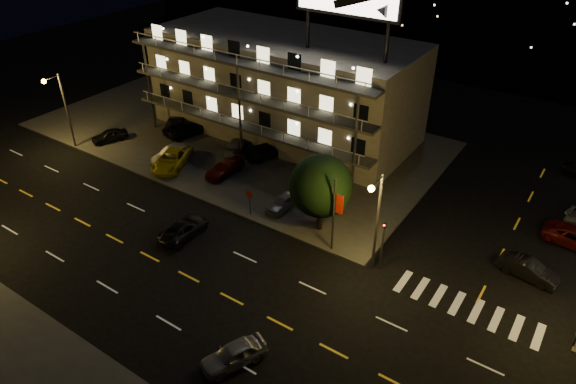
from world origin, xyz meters
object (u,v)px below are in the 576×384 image
Objects in this scene: side_car_0 at (528,269)px; road_car_west at (184,229)px; tree at (320,188)px; lot_car_7 at (237,144)px; lot_car_2 at (172,159)px; road_car_east at (234,354)px; lot_car_4 at (283,202)px.

road_car_west is (-23.87, -10.14, -0.06)m from side_car_0.
lot_car_7 is at bearing 153.60° from tree.
side_car_0 reaches higher than road_car_west.
tree reaches higher than lot_car_7.
lot_car_7 is (-14.04, 6.97, -3.24)m from tree.
lot_car_7 is 0.95× the size of road_car_west.
road_car_west is at bearing -141.97° from tree.
lot_car_2 is 1.22× the size of road_car_west.
road_car_west is (5.51, -13.64, -0.14)m from lot_car_7.
tree is at bearing 110.84° from side_car_0.
road_car_west is (-8.53, -6.67, -3.39)m from tree.
road_car_east is at bearing 111.45° from lot_car_7.
lot_car_7 is 1.07× the size of road_car_east.
lot_car_2 is 13.14m from lot_car_4.
lot_car_7 is 29.59m from side_car_0.
side_car_0 is at bearing 12.74° from tree.
side_car_0 is 25.93m from road_car_west.
lot_car_4 is 19.58m from side_car_0.
lot_car_2 is at bearing -41.56° from road_car_west.
lot_car_2 is 6.97m from lot_car_7.
lot_car_7 is at bearing 91.31° from side_car_0.
side_car_0 is (19.39, 2.67, -0.09)m from lot_car_4.
lot_car_2 is (-17.19, 0.75, -3.10)m from tree.
lot_car_7 is at bearing 153.22° from lot_car_4.
road_car_west is at bearing 95.11° from lot_car_7.
side_car_0 is at bearing -17.13° from lot_car_2.
road_car_east is (16.74, -21.15, -0.09)m from lot_car_7.
lot_car_2 is 1.51× the size of lot_car_4.
lot_car_7 is at bearing 41.22° from lot_car_2.
road_car_west is at bearing 121.12° from side_car_0.
tree reaches higher than road_car_west.
tree is at bearing -6.17° from lot_car_4.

